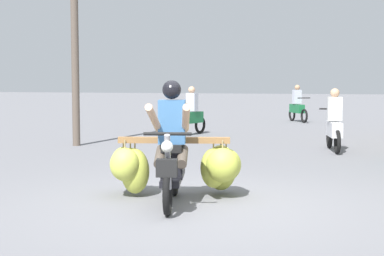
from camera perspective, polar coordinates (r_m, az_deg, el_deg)
The scene contains 6 objects.
ground_plane at distance 7.36m, azimuth 0.15°, elevation -7.68°, with size 120.00×120.00×0.00m, color slate.
motorbike_main_loaded at distance 7.76m, azimuth -1.54°, elevation -3.37°, with size 1.84×1.92×1.58m.
motorbike_distant_ahead_left at distance 13.20m, azimuth 13.77°, elevation 0.19°, with size 0.56×1.61×1.40m.
motorbike_distant_ahead_right at distance 16.73m, azimuth -0.09°, elevation 1.26°, with size 0.70×1.56×1.40m.
motorbike_distant_far_ahead at distance 22.34m, azimuth 10.30°, elevation 2.06°, with size 0.90×1.45×1.40m.
utility_pole at distance 14.27m, azimuth -11.45°, elevation 9.60°, with size 0.18×0.18×5.63m, color brown.
Camera 1 is at (1.85, -6.95, 1.58)m, focal length 54.33 mm.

